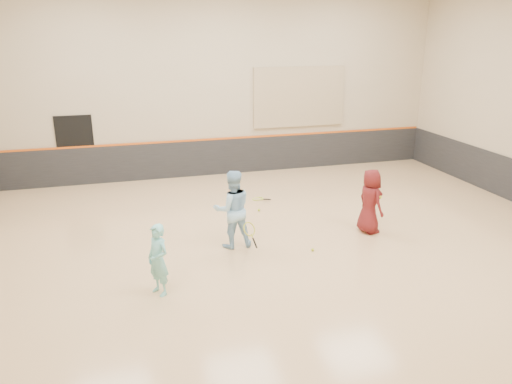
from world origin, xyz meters
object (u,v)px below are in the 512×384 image
object	(u,v)px
young_man	(370,201)
spare_racket	(258,197)
girl	(158,260)
instructor	(233,209)

from	to	relation	value
young_man	spare_racket	distance (m)	3.67
spare_racket	girl	bearing A→B (deg)	-124.69
instructor	spare_racket	bearing A→B (deg)	-116.56
girl	young_man	bearing A→B (deg)	75.91
girl	spare_racket	distance (m)	5.71
girl	instructor	world-z (taller)	instructor
girl	instructor	distance (m)	2.49
girl	instructor	xyz separation A→B (m)	(1.80, 1.70, 0.20)
instructor	spare_racket	size ratio (longest dim) A/B	2.43
instructor	young_man	distance (m)	3.36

